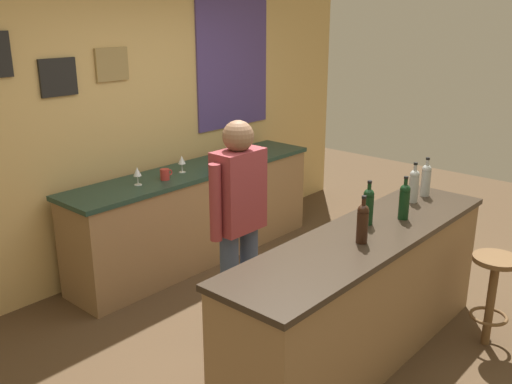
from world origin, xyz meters
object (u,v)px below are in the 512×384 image
wine_bottle_e (426,179)px  coffee_mug (165,174)px  wine_bottle_d (414,185)px  wine_bottle_c (404,200)px  bartender (239,219)px  bar_stool (493,286)px  wine_bottle_a (363,222)px  wine_glass_b (182,160)px  wine_glass_a (137,172)px  wine_bottle_b (368,205)px

wine_bottle_e → coffee_mug: size_ratio=2.45×
wine_bottle_d → wine_bottle_c: bearing=-162.5°
bartender → bar_stool: bearing=-50.5°
wine_bottle_a → wine_glass_b: size_ratio=1.97×
bartender → wine_glass_b: bartender is taller
bar_stool → wine_bottle_e: bearing=70.5°
wine_glass_a → coffee_mug: bearing=-11.0°
bar_stool → wine_bottle_b: size_ratio=2.22×
wine_bottle_a → wine_glass_b: bearing=80.1°
bartender → wine_bottle_c: bartender is taller
wine_bottle_d → wine_bottle_e: same height
wine_bottle_b → wine_glass_b: 1.96m
bar_stool → wine_bottle_a: (-0.89, 0.55, 0.60)m
bar_stool → wine_bottle_a: 1.20m
bartender → wine_bottle_b: bartender is taller
wine_glass_a → wine_bottle_e: bearing=-57.0°
coffee_mug → bar_stool: bearing=-73.2°
wine_bottle_b → wine_bottle_e: 0.83m
wine_bottle_c → wine_bottle_e: bearing=11.6°
wine_bottle_c → wine_glass_a: (-0.69, 2.07, -0.05)m
bar_stool → coffee_mug: (-0.78, 2.58, 0.49)m
wine_glass_b → coffee_mug: (-0.25, -0.07, -0.06)m
bartender → wine_bottle_e: bearing=-27.1°
wine_bottle_b → coffee_mug: 1.90m
wine_bottle_a → wine_bottle_e: 1.14m
bar_stool → wine_glass_a: bearing=111.4°
wine_bottle_b → wine_bottle_c: size_ratio=1.00×
wine_glass_b → wine_bottle_c: bearing=-84.9°
wine_bottle_b → coffee_mug: bearing=95.6°
bar_stool → wine_bottle_c: 0.88m
wine_bottle_e → coffee_mug: 2.16m
wine_bottle_d → wine_bottle_b: bearing=178.8°
wine_glass_a → wine_glass_b: size_ratio=1.00×
wine_glass_a → wine_glass_b: 0.50m
wine_bottle_a → wine_glass_b: 2.13m
coffee_mug → wine_bottle_b: bearing=-84.4°
wine_bottle_d → wine_glass_b: 2.05m
wine_bottle_b → wine_glass_b: bearing=88.1°
wine_bottle_a → wine_glass_a: 2.08m
wine_bottle_c → wine_glass_b: bearing=95.1°
wine_bottle_b → wine_bottle_d: 0.63m
wine_bottle_e → wine_glass_a: (-1.27, 1.95, -0.05)m
wine_bottle_e → wine_glass_a: size_ratio=1.97×
bartender → bar_stool: 1.84m
wine_glass_b → coffee_mug: bearing=-165.5°
wine_bottle_a → wine_bottle_e: bearing=6.3°
wine_bottle_a → wine_glass_a: wine_bottle_a is taller
wine_bottle_e → wine_glass_b: bearing=111.2°
bar_stool → wine_glass_b: 2.75m
wine_glass_b → bartender: bearing=-115.4°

